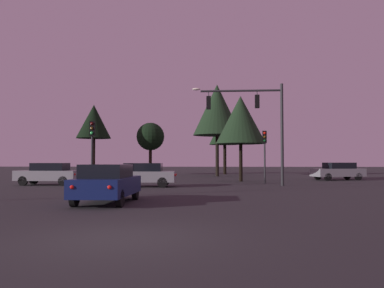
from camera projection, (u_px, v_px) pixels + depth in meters
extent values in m
plane|color=#262326|center=(191.00, 181.00, 32.82)|extent=(168.00, 168.00, 0.00)
cylinder|color=#232326|center=(282.00, 134.00, 26.45)|extent=(0.20, 0.20, 6.87)
cylinder|color=#232326|center=(241.00, 91.00, 26.78)|extent=(5.48, 0.21, 0.14)
ellipsoid|color=#F4EACC|center=(196.00, 89.00, 27.01)|extent=(0.56, 0.28, 0.16)
cylinder|color=#232326|center=(257.00, 93.00, 26.69)|extent=(0.05, 0.05, 0.29)
cube|color=black|center=(257.00, 101.00, 26.66)|extent=(0.30, 0.24, 0.90)
sphere|color=red|center=(257.00, 98.00, 26.82)|extent=(0.18, 0.18, 0.18)
sphere|color=#56380C|center=(257.00, 102.00, 26.80)|extent=(0.18, 0.18, 0.18)
sphere|color=#0C4219|center=(257.00, 106.00, 26.79)|extent=(0.18, 0.18, 0.18)
cylinder|color=#232326|center=(209.00, 94.00, 26.93)|extent=(0.05, 0.05, 0.35)
cube|color=black|center=(209.00, 103.00, 26.91)|extent=(0.30, 0.24, 0.90)
sphere|color=red|center=(209.00, 99.00, 27.06)|extent=(0.18, 0.18, 0.18)
sphere|color=#56380C|center=(209.00, 103.00, 27.04)|extent=(0.18, 0.18, 0.18)
sphere|color=#0C4219|center=(209.00, 107.00, 27.03)|extent=(0.18, 0.18, 0.18)
cylinder|color=#232326|center=(92.00, 162.00, 23.51)|extent=(0.12, 0.12, 3.15)
cube|color=black|center=(92.00, 128.00, 23.60)|extent=(0.32, 0.26, 0.90)
sphere|color=#4C0A0A|center=(92.00, 124.00, 23.47)|extent=(0.18, 0.18, 0.18)
sphere|color=#56380C|center=(92.00, 128.00, 23.46)|extent=(0.18, 0.18, 0.18)
sphere|color=#1EE04C|center=(92.00, 133.00, 23.45)|extent=(0.18, 0.18, 0.18)
cylinder|color=#232326|center=(265.00, 163.00, 28.73)|extent=(0.12, 0.12, 2.96)
cube|color=black|center=(265.00, 137.00, 28.82)|extent=(0.32, 0.26, 0.90)
sphere|color=red|center=(265.00, 133.00, 28.69)|extent=(0.18, 0.18, 0.18)
sphere|color=#56380C|center=(265.00, 137.00, 28.68)|extent=(0.18, 0.18, 0.18)
sphere|color=#0C4219|center=(265.00, 141.00, 28.67)|extent=(0.18, 0.18, 0.18)
cube|color=#0F1947|center=(108.00, 186.00, 15.53)|extent=(1.89, 4.35, 0.68)
cube|color=black|center=(107.00, 171.00, 15.41)|extent=(1.61, 2.35, 0.52)
cylinder|color=black|center=(98.00, 192.00, 16.98)|extent=(0.21, 0.64, 0.64)
cylinder|color=black|center=(135.00, 192.00, 16.90)|extent=(0.21, 0.64, 0.64)
cylinder|color=black|center=(74.00, 198.00, 14.13)|extent=(0.21, 0.64, 0.64)
cylinder|color=black|center=(120.00, 198.00, 14.05)|extent=(0.21, 0.64, 0.64)
sphere|color=red|center=(72.00, 187.00, 13.40)|extent=(0.14, 0.14, 0.14)
sphere|color=red|center=(109.00, 187.00, 13.33)|extent=(0.14, 0.14, 0.14)
cube|color=gray|center=(141.00, 176.00, 25.28)|extent=(4.43, 1.99, 0.68)
cube|color=black|center=(144.00, 167.00, 25.31)|extent=(2.42, 1.65, 0.52)
cylinder|color=black|center=(116.00, 182.00, 24.49)|extent=(0.65, 0.23, 0.64)
cylinder|color=black|center=(121.00, 181.00, 26.08)|extent=(0.65, 0.23, 0.64)
cylinder|color=black|center=(162.00, 182.00, 24.45)|extent=(0.65, 0.23, 0.64)
cylinder|color=black|center=(164.00, 181.00, 26.04)|extent=(0.65, 0.23, 0.64)
sphere|color=red|center=(175.00, 175.00, 24.63)|extent=(0.14, 0.14, 0.14)
sphere|color=red|center=(176.00, 175.00, 25.88)|extent=(0.14, 0.14, 0.14)
cube|color=gray|center=(48.00, 175.00, 27.09)|extent=(4.21, 1.75, 0.68)
cube|color=black|center=(50.00, 167.00, 27.11)|extent=(2.28, 1.49, 0.52)
cylinder|color=black|center=(23.00, 181.00, 26.42)|extent=(0.64, 0.21, 0.64)
cylinder|color=black|center=(34.00, 180.00, 27.93)|extent=(0.64, 0.21, 0.64)
cylinder|color=black|center=(63.00, 181.00, 26.22)|extent=(0.64, 0.21, 0.64)
cylinder|color=black|center=(72.00, 180.00, 27.73)|extent=(0.64, 0.21, 0.64)
sphere|color=red|center=(75.00, 174.00, 26.35)|extent=(0.14, 0.14, 0.14)
sphere|color=red|center=(81.00, 174.00, 27.55)|extent=(0.14, 0.14, 0.14)
cube|color=gray|center=(338.00, 172.00, 34.23)|extent=(4.76, 2.97, 0.68)
cube|color=black|center=(339.00, 166.00, 34.29)|extent=(2.73, 2.15, 0.52)
cylinder|color=black|center=(328.00, 177.00, 33.12)|extent=(0.67, 0.38, 0.64)
cylinder|color=black|center=(318.00, 176.00, 34.65)|extent=(0.67, 0.38, 0.64)
cylinder|color=black|center=(358.00, 177.00, 33.78)|extent=(0.67, 0.38, 0.64)
cylinder|color=black|center=(347.00, 176.00, 35.32)|extent=(0.67, 0.38, 0.64)
sphere|color=red|center=(365.00, 171.00, 34.14)|extent=(0.14, 0.14, 0.14)
sphere|color=red|center=(356.00, 171.00, 35.35)|extent=(0.14, 0.14, 0.14)
cylinder|color=black|center=(241.00, 163.00, 32.03)|extent=(0.28, 0.28, 3.07)
cone|color=black|center=(241.00, 120.00, 32.19)|extent=(4.07, 4.07, 3.93)
cylinder|color=black|center=(225.00, 159.00, 49.41)|extent=(0.39, 0.39, 3.73)
cone|color=black|center=(225.00, 128.00, 49.58)|extent=(3.90, 3.90, 4.09)
cylinder|color=black|center=(217.00, 156.00, 42.76)|extent=(0.37, 0.37, 4.47)
cone|color=black|center=(217.00, 110.00, 42.98)|extent=(5.26, 5.26, 5.58)
cylinder|color=black|center=(93.00, 157.00, 45.54)|extent=(0.41, 0.41, 4.30)
cone|color=black|center=(94.00, 121.00, 45.72)|extent=(3.98, 3.98, 3.91)
cylinder|color=black|center=(150.00, 160.00, 48.67)|extent=(0.38, 0.38, 3.49)
sphere|color=black|center=(150.00, 137.00, 48.80)|extent=(3.44, 3.44, 3.44)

